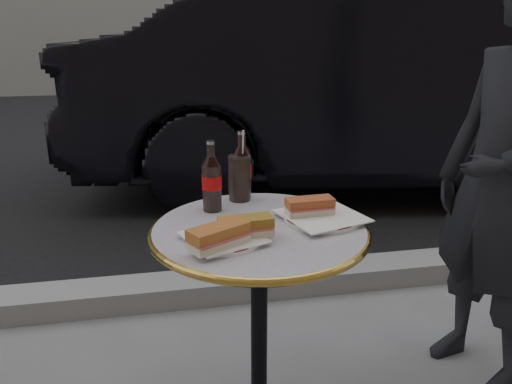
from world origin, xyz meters
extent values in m
cube|color=black|center=(0.00, 5.00, 0.00)|extent=(40.00, 8.00, 0.00)
cube|color=gray|center=(0.00, 0.90, 0.05)|extent=(40.00, 0.20, 0.12)
cylinder|color=white|center=(-0.11, -0.08, 0.74)|extent=(0.23, 0.23, 0.01)
cylinder|color=silver|center=(0.19, 0.02, 0.74)|extent=(0.25, 0.25, 0.01)
cube|color=#B1632D|center=(-0.13, -0.14, 0.77)|extent=(0.17, 0.14, 0.05)
cube|color=olive|center=(-0.05, -0.08, 0.77)|extent=(0.15, 0.08, 0.05)
cube|color=#AE4F2C|center=(0.16, 0.03, 0.77)|extent=(0.14, 0.07, 0.05)
cylinder|color=black|center=(-0.02, 0.24, 0.81)|extent=(0.10, 0.10, 0.15)
imported|color=black|center=(1.57, 2.49, 0.81)|extent=(2.52, 5.15, 1.62)
imported|color=black|center=(0.88, 0.14, 0.76)|extent=(0.46, 0.61, 1.51)
camera|label=1|loc=(-0.25, -1.28, 1.27)|focal=35.00mm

